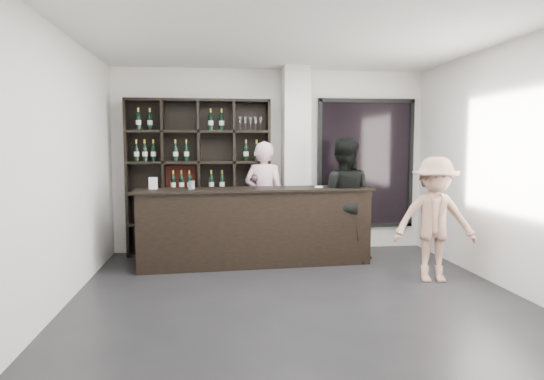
{
  "coord_description": "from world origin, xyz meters",
  "views": [
    {
      "loc": [
        -0.9,
        -5.02,
        1.69
      ],
      "look_at": [
        -0.18,
        1.1,
        1.13
      ],
      "focal_mm": 32.0,
      "sensor_mm": 36.0,
      "label": 1
    }
  ],
  "objects": [
    {
      "name": "floor",
      "position": [
        0.0,
        0.0,
        -0.01
      ],
      "size": [
        5.0,
        5.5,
        0.01
      ],
      "primitive_type": "cube",
      "color": "black",
      "rests_on": "ground"
    },
    {
      "name": "wine_shelf",
      "position": [
        -1.15,
        2.57,
        1.2
      ],
      "size": [
        2.2,
        0.35,
        2.4
      ],
      "primitive_type": null,
      "color": "black",
      "rests_on": "floor"
    },
    {
      "name": "structural_column",
      "position": [
        0.35,
        2.47,
        1.45
      ],
      "size": [
        0.4,
        0.4,
        2.9
      ],
      "primitive_type": "cube",
      "color": "silver",
      "rests_on": "floor"
    },
    {
      "name": "glass_panel",
      "position": [
        1.55,
        2.69,
        1.4
      ],
      "size": [
        1.6,
        0.08,
        2.1
      ],
      "color": "black",
      "rests_on": "floor"
    },
    {
      "name": "tasting_counter",
      "position": [
        -0.35,
        1.75,
        0.55
      ],
      "size": [
        3.32,
        0.69,
        1.09
      ],
      "rotation": [
        0.0,
        0.0,
        0.07
      ],
      "color": "black",
      "rests_on": "floor"
    },
    {
      "name": "taster_pink",
      "position": [
        -0.15,
        2.4,
        0.88
      ],
      "size": [
        0.75,
        0.63,
        1.76
      ],
      "primitive_type": "imported",
      "rotation": [
        0.0,
        0.0,
        2.75
      ],
      "color": "#FFCCD6",
      "rests_on": "floor"
    },
    {
      "name": "taster_black",
      "position": [
        0.95,
        1.85,
        0.9
      ],
      "size": [
        1.04,
        0.91,
        1.8
      ],
      "primitive_type": "imported",
      "rotation": [
        0.0,
        0.0,
        2.84
      ],
      "color": "black",
      "rests_on": "floor"
    },
    {
      "name": "customer",
      "position": [
        1.8,
        0.65,
        0.78
      ],
      "size": [
        1.09,
        0.75,
        1.55
      ],
      "primitive_type": "imported",
      "rotation": [
        0.0,
        0.0,
        -0.18
      ],
      "color": "tan",
      "rests_on": "floor"
    },
    {
      "name": "wine_glass",
      "position": [
        -0.36,
        1.7,
        1.2
      ],
      "size": [
        0.12,
        0.12,
        0.22
      ],
      "primitive_type": null,
      "rotation": [
        0.0,
        0.0,
        0.33
      ],
      "color": "white",
      "rests_on": "tasting_counter"
    },
    {
      "name": "spit_cup",
      "position": [
        -1.23,
        1.72,
        1.15
      ],
      "size": [
        0.09,
        0.09,
        0.11
      ],
      "primitive_type": "cylinder",
      "rotation": [
        0.0,
        0.0,
        -0.0
      ],
      "color": "silver",
      "rests_on": "tasting_counter"
    },
    {
      "name": "napkin_stack",
      "position": [
        0.57,
        1.78,
        1.1
      ],
      "size": [
        0.13,
        0.13,
        0.02
      ],
      "primitive_type": "cube",
      "rotation": [
        0.0,
        0.0,
        -0.21
      ],
      "color": "white",
      "rests_on": "tasting_counter"
    },
    {
      "name": "card_stand",
      "position": [
        -1.76,
        1.78,
        1.17
      ],
      "size": [
        0.12,
        0.07,
        0.16
      ],
      "primitive_type": "cube",
      "rotation": [
        0.0,
        0.0,
        -0.12
      ],
      "color": "white",
      "rests_on": "tasting_counter"
    }
  ]
}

